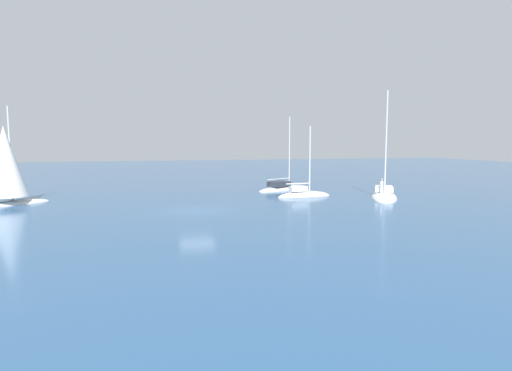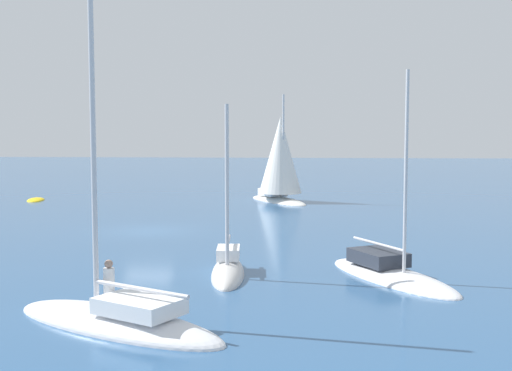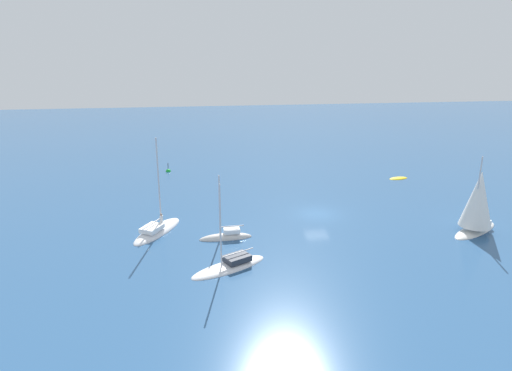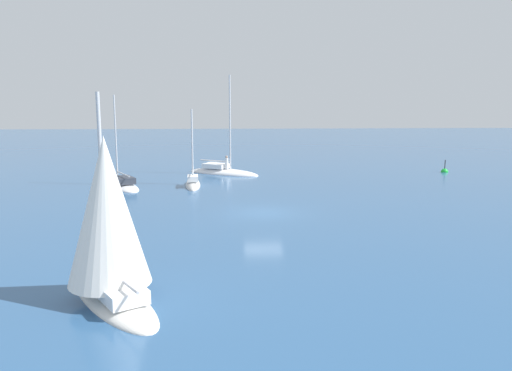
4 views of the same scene
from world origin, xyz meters
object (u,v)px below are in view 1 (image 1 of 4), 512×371
(yacht_1, at_px, (304,195))
(sloop, at_px, (284,188))
(yacht, at_px, (384,196))
(sailboat, at_px, (5,169))

(yacht_1, bearing_deg, sloop, 85.51)
(sloop, bearing_deg, yacht, -80.68)
(sailboat, distance_m, yacht, 31.46)
(sailboat, bearing_deg, yacht, -39.05)
(sailboat, height_order, yacht, yacht)
(sailboat, xyz_separation_m, yacht_1, (24.47, -1.22, -2.73))
(yacht, height_order, sloop, yacht)
(sloop, distance_m, yacht_1, 5.99)
(sailboat, xyz_separation_m, yacht, (31.13, -3.61, -2.72))
(sailboat, height_order, yacht_1, sailboat)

